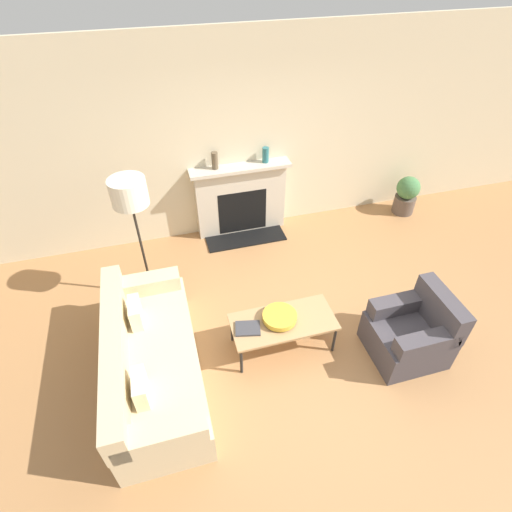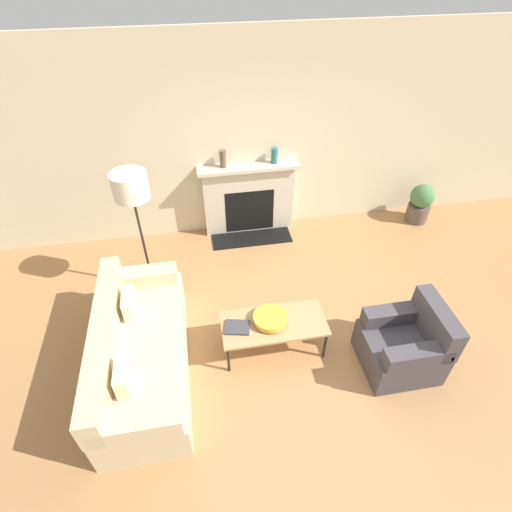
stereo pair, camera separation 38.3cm
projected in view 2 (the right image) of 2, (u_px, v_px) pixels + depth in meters
The scene contains 12 objects.
ground_plane at pixel (300, 351), 4.64m from camera, with size 18.00×18.00×0.00m, color #A87547.
wall_back at pixel (260, 138), 5.64m from camera, with size 18.00×0.06×2.90m.
fireplace at pixel (249, 200), 6.09m from camera, with size 1.48×0.59×1.13m.
couch at pixel (139, 352), 4.25m from camera, with size 0.88×2.09×0.81m.
armchair_near at pixel (405, 345), 4.32m from camera, with size 0.79×0.73×0.83m.
coffee_table at pixel (274, 324), 4.42m from camera, with size 1.16×0.54×0.43m.
bowl at pixel (270, 318), 4.38m from camera, with size 0.38×0.38×0.08m.
book at pixel (237, 327), 4.34m from camera, with size 0.31×0.26×0.02m.
floor_lamp at pixel (132, 193), 4.49m from camera, with size 0.41×0.41×1.72m.
mantel_vase_left at pixel (223, 159), 5.60m from camera, with size 0.09×0.09×0.25m.
mantel_vase_center_left at pixel (274, 156), 5.70m from camera, with size 0.10×0.10×0.22m.
potted_plant at pixel (420, 203), 6.41m from camera, with size 0.37×0.37×0.65m.
Camera 2 is at (-1.00, -2.67, 3.86)m, focal length 28.00 mm.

